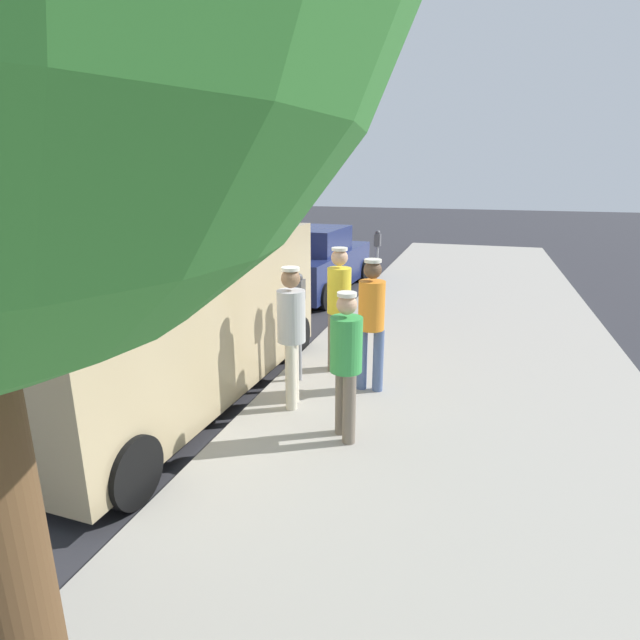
# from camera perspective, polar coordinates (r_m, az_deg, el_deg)

# --- Properties ---
(ground_plane) EXTENTS (80.00, 80.00, 0.00)m
(ground_plane) POSITION_cam_1_polar(r_m,az_deg,el_deg) (6.94, -15.78, -9.35)
(ground_plane) COLOR #2D2D33
(sidewalk_slab) EXTENTS (5.00, 32.00, 0.15)m
(sidewalk_slab) POSITION_cam_1_polar(r_m,az_deg,el_deg) (5.92, 14.86, -13.19)
(sidewalk_slab) COLOR #9E998E
(sidewalk_slab) RESTS_ON ground
(parking_meter_near) EXTENTS (0.14, 0.18, 1.52)m
(parking_meter_near) POSITION_cam_1_polar(r_m,az_deg,el_deg) (6.76, -2.43, 1.28)
(parking_meter_near) COLOR gray
(parking_meter_near) RESTS_ON sidewalk_slab
(parking_meter_far) EXTENTS (0.14, 0.18, 1.52)m
(parking_meter_far) POSITION_cam_1_polar(r_m,az_deg,el_deg) (11.92, 6.51, 7.77)
(parking_meter_far) COLOR gray
(parking_meter_far) RESTS_ON sidewalk_slab
(pedestrian_in_gray) EXTENTS (0.34, 0.35, 1.74)m
(pedestrian_in_gray) POSITION_cam_1_polar(r_m,az_deg,el_deg) (6.02, -3.26, -0.93)
(pedestrian_in_gray) COLOR beige
(pedestrian_in_gray) RESTS_ON sidewalk_slab
(pedestrian_in_green) EXTENTS (0.34, 0.34, 1.63)m
(pedestrian_in_green) POSITION_cam_1_polar(r_m,az_deg,el_deg) (5.27, 2.97, -4.30)
(pedestrian_in_green) COLOR #726656
(pedestrian_in_green) RESTS_ON sidewalk_slab
(pedestrian_in_yellow) EXTENTS (0.34, 0.34, 1.80)m
(pedestrian_in_yellow) POSITION_cam_1_polar(r_m,az_deg,el_deg) (7.16, 2.18, 2.21)
(pedestrian_in_yellow) COLOR #726656
(pedestrian_in_yellow) RESTS_ON sidewalk_slab
(pedestrian_in_orange) EXTENTS (0.36, 0.34, 1.76)m
(pedestrian_in_orange) POSITION_cam_1_polar(r_m,az_deg,el_deg) (6.49, 5.85, 0.39)
(pedestrian_in_orange) COLOR #4C608C
(pedestrian_in_orange) RESTS_ON sidewalk_slab
(parked_van) EXTENTS (2.26, 5.26, 2.15)m
(parked_van) POSITION_cam_1_polar(r_m,az_deg,el_deg) (6.78, -16.69, 0.39)
(parked_van) COLOR tan
(parked_van) RESTS_ON ground
(parked_sedan_ahead) EXTENTS (2.11, 4.48, 1.65)m
(parked_sedan_ahead) POSITION_cam_1_polar(r_m,az_deg,el_deg) (12.84, -0.85, 6.53)
(parked_sedan_ahead) COLOR navy
(parked_sedan_ahead) RESTS_ON ground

